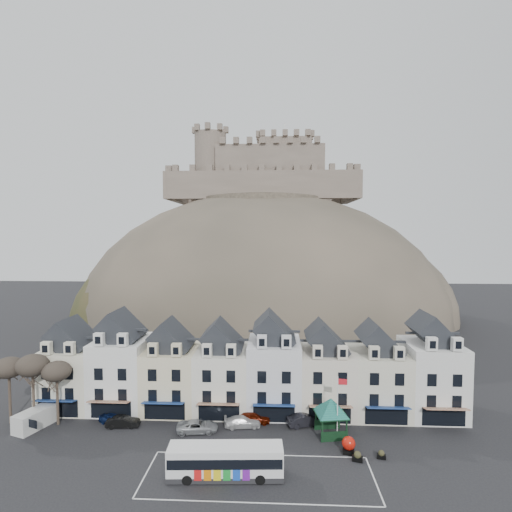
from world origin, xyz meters
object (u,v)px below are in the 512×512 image
Objects in this scene: car_white at (242,422)px; car_charcoal at (305,420)px; bus_shelter at (331,407)px; red_buoy at (349,445)px; flagpole at (338,404)px; car_navy at (113,419)px; car_silver at (197,426)px; car_black at (123,422)px; bus at (226,460)px; car_maroon at (253,417)px; white_van at (35,419)px.

car_charcoal is (7.63, 0.67, 0.11)m from car_white.
red_buoy is (1.40, -3.62, -2.50)m from bus_shelter.
car_white is at bearing 156.66° from red_buoy.
car_navy is (-26.96, 2.66, -3.59)m from flagpole.
car_white is (-10.38, 1.46, -2.75)m from bus_shelter.
red_buoy is 0.24× the size of flagpole.
car_black is at bearing 77.21° from car_silver.
car_white is 7.66m from car_charcoal.
red_buoy is 7.09m from car_charcoal.
car_charcoal is at bearing 135.36° from flagpole.
flagpole is 27.33m from car_navy.
bus is 16.45m from car_black.
car_maroon is (1.20, 1.04, 0.09)m from car_white.
flagpole is (0.64, -1.21, 0.82)m from bus_shelter.
bus_shelter is 0.92× the size of flagpole.
bus reaches higher than car_charcoal.
white_van is 1.33× the size of car_black.
car_white is (0.80, 9.92, -1.08)m from bus.
bus_shelter reaches higher than white_van.
red_buoy is 0.41× the size of car_maroon.
car_charcoal is at bearing -93.69° from car_white.
bus is 18.13m from car_navy.
car_maroon reaches higher than car_black.
bus_shelter is 3.88× the size of red_buoy.
bus_shelter reaches higher than car_navy.
red_buoy is at bearing 17.68° from bus.
car_white reaches higher than car_navy.
car_white is at bearing 82.05° from bus.
car_navy is (-27.71, 5.07, -0.28)m from red_buoy.
white_van reaches higher than car_white.
white_van reaches higher than red_buoy.
bus reaches higher than car_silver.
car_navy is 17.17m from car_maroon.
car_black is at bearing 169.17° from bus_shelter.
flagpole is 1.68× the size of car_white.
bus_shelter reaches higher than car_white.
flagpole is 25.74m from car_black.
white_van is (-35.26, 0.05, -2.29)m from bus_shelter.
red_buoy is 0.39× the size of car_charcoal.
car_black is 0.92× the size of car_maroon.
flagpole is 1.63× the size of car_charcoal.
bus_shelter is 1.88× the size of car_navy.
flagpole is at bearing -75.69° from car_navy.
flagpole reaches higher than car_white.
car_silver is (-16.22, 1.21, -3.54)m from flagpole.
flagpole is (11.82, 7.25, 2.49)m from bus.
bus is 13.49m from red_buoy.
flagpole is 1.41× the size of white_van.
bus is at bearing -160.75° from car_silver.
bus_shelter is 26.50m from car_navy.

